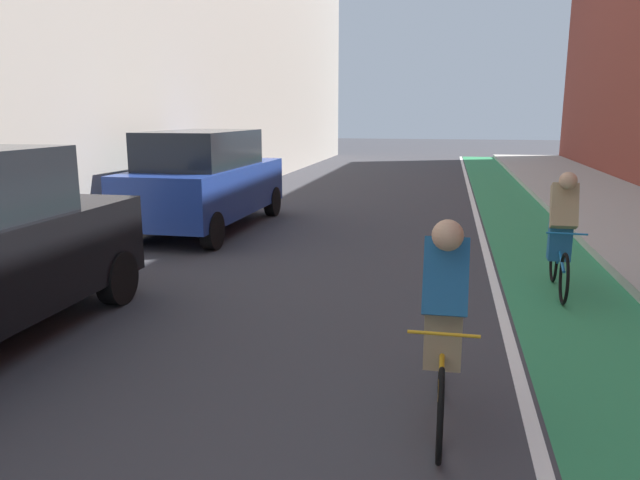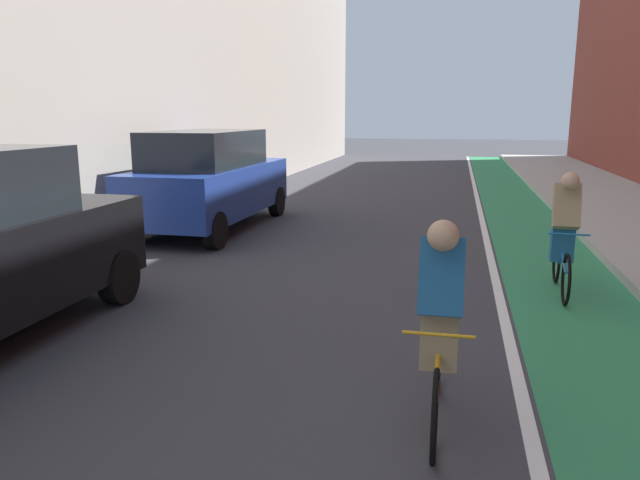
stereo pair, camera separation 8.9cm
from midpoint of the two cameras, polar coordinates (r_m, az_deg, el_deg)
ground_plane at (r=11.64m, az=3.20°, el=0.50°), size 89.50×89.50×0.00m
bike_lane_paint at (r=13.57m, az=18.41°, el=1.55°), size 1.60×40.68×0.00m
lane_divider_stripe at (r=13.49m, az=14.62°, el=1.72°), size 0.12×40.68×0.00m
parked_suv_blue at (r=12.27m, az=-11.02°, el=5.70°), size 1.89×4.69×1.98m
cyclist_mid at (r=4.56m, az=11.14°, el=-7.55°), size 0.48×1.69×1.60m
cyclist_trailing at (r=8.35m, az=21.74°, el=1.00°), size 0.48×1.70×1.60m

